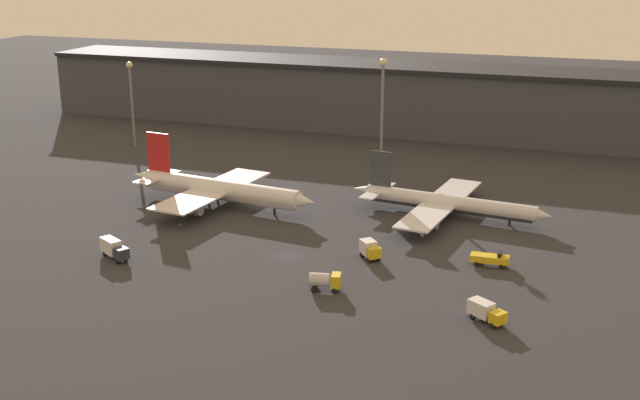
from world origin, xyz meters
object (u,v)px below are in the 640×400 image
(airplane_1, at_px, (446,203))
(airplane_0, at_px, (218,189))
(service_vehicle_4, at_px, (490,259))
(service_vehicle_2, at_px, (486,311))
(service_vehicle_3, at_px, (370,249))
(service_vehicle_1, at_px, (325,280))
(service_vehicle_0, at_px, (114,248))

(airplane_1, bearing_deg, airplane_0, -162.32)
(airplane_1, bearing_deg, service_vehicle_4, -56.03)
(service_vehicle_2, height_order, service_vehicle_3, service_vehicle_3)
(service_vehicle_1, bearing_deg, airplane_0, 123.69)
(airplane_1, xyz_separation_m, service_vehicle_2, (15.05, -46.63, -1.23))
(airplane_0, xyz_separation_m, service_vehicle_4, (59.97, -14.98, -2.37))
(service_vehicle_1, relative_size, service_vehicle_2, 0.86)
(service_vehicle_1, distance_m, service_vehicle_2, 26.34)
(airplane_1, distance_m, service_vehicle_3, 29.20)
(service_vehicle_0, relative_size, service_vehicle_4, 1.09)
(service_vehicle_1, distance_m, service_vehicle_3, 16.13)
(service_vehicle_4, bearing_deg, airplane_1, 115.53)
(service_vehicle_1, height_order, service_vehicle_4, service_vehicle_1)
(airplane_1, relative_size, service_vehicle_4, 6.33)
(airplane_0, xyz_separation_m, service_vehicle_2, (62.47, -37.34, -1.98))
(airplane_1, distance_m, service_vehicle_1, 45.26)
(airplane_1, bearing_deg, service_vehicle_0, -133.33)
(service_vehicle_2, distance_m, service_vehicle_3, 29.80)
(airplane_0, height_order, service_vehicle_1, airplane_0)
(service_vehicle_3, xyz_separation_m, service_vehicle_4, (20.76, 3.73, -0.49))
(airplane_0, relative_size, airplane_1, 1.08)
(airplane_0, bearing_deg, service_vehicle_4, -7.42)
(airplane_1, bearing_deg, service_vehicle_3, -99.72)
(airplane_1, distance_m, service_vehicle_4, 27.37)
(service_vehicle_0, distance_m, service_vehicle_3, 45.70)
(service_vehicle_2, bearing_deg, service_vehicle_0, -149.81)
(airplane_0, bearing_deg, airplane_1, 17.68)
(airplane_0, bearing_deg, service_vehicle_0, -89.97)
(service_vehicle_4, bearing_deg, service_vehicle_0, -165.37)
(service_vehicle_2, bearing_deg, airplane_0, -177.68)
(service_vehicle_1, height_order, service_vehicle_3, service_vehicle_3)
(service_vehicle_1, bearing_deg, service_vehicle_2, -18.72)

